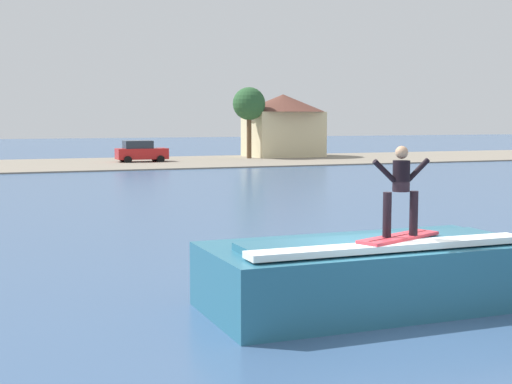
{
  "coord_description": "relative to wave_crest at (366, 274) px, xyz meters",
  "views": [
    {
      "loc": [
        -6.95,
        -11.36,
        3.65
      ],
      "look_at": [
        0.12,
        6.65,
        1.71
      ],
      "focal_mm": 51.2,
      "sensor_mm": 36.0,
      "label": 1
    }
  ],
  "objects": [
    {
      "name": "surfer",
      "position": [
        0.36,
        -0.63,
        1.75
      ],
      "size": [
        1.21,
        0.32,
        1.69
      ],
      "color": "black",
      "rests_on": "surfboard"
    },
    {
      "name": "car_far_shore",
      "position": [
        6.18,
        47.95,
        0.28
      ],
      "size": [
        4.21,
        2.13,
        1.86
      ],
      "color": "red",
      "rests_on": "ground_plane"
    },
    {
      "name": "wave_crest",
      "position": [
        0.0,
        0.0,
        0.0
      ],
      "size": [
        6.22,
        2.92,
        1.41
      ],
      "color": "#296781",
      "rests_on": "ground_plane"
    },
    {
      "name": "shoreline_bank",
      "position": [
        -0.12,
        47.14,
        -0.61
      ],
      "size": [
        120.0,
        16.37,
        0.1
      ],
      "color": "gray",
      "rests_on": "ground_plane"
    },
    {
      "name": "ground_plane",
      "position": [
        -0.12,
        -0.82,
        -0.67
      ],
      "size": [
        260.0,
        260.0,
        0.0
      ],
      "primitive_type": "plane",
      "color": "#3A5880"
    },
    {
      "name": "tree_tall_bare",
      "position": [
        21.99,
        51.24,
        3.08
      ],
      "size": [
        2.41,
        2.41,
        5.01
      ],
      "color": "brown",
      "rests_on": "ground_plane"
    },
    {
      "name": "tree_short_bushy",
      "position": [
        16.46,
        49.56,
        4.28
      ],
      "size": [
        2.95,
        2.95,
        6.51
      ],
      "color": "brown",
      "rests_on": "ground_plane"
    },
    {
      "name": "house_gabled_white",
      "position": [
        20.66,
        51.54,
        2.72
      ],
      "size": [
        8.07,
        8.07,
        5.98
      ],
      "color": "beige",
      "rests_on": "ground_plane"
    },
    {
      "name": "surfboard",
      "position": [
        0.37,
        -0.57,
        0.78
      ],
      "size": [
        2.04,
        1.24,
        0.06
      ],
      "color": "#D8333F",
      "rests_on": "wave_crest"
    }
  ]
}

